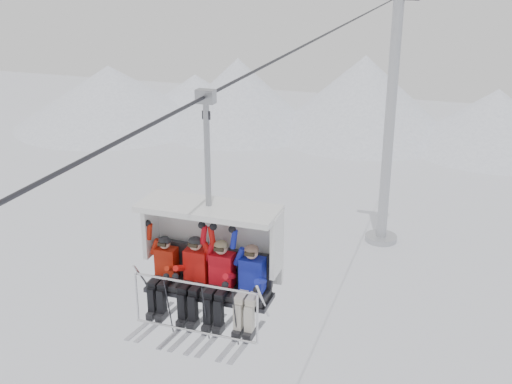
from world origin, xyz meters
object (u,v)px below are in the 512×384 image
(skier_far_left, at_px, (164,272))
(lift_tower_right, at_px, (388,142))
(skier_far_right, at_px, (250,284))
(skier_center_left, at_px, (194,275))
(skier_center_right, at_px, (220,279))
(chairlift_carrier, at_px, (213,245))

(skier_far_left, bearing_deg, lift_tower_right, 88.12)
(lift_tower_right, relative_size, skier_far_right, 7.99)
(skier_far_right, bearing_deg, skier_far_left, -179.58)
(skier_far_left, height_order, skier_center_left, skier_center_left)
(skier_center_right, relative_size, skier_far_right, 1.00)
(skier_center_right, bearing_deg, skier_far_right, 0.00)
(skier_far_left, distance_m, skier_center_left, 0.58)
(lift_tower_right, height_order, skier_far_left, lift_tower_right)
(skier_center_right, xyz_separation_m, skier_far_right, (0.54, 0.00, 0.00))
(chairlift_carrier, distance_m, skier_far_left, 1.00)
(chairlift_carrier, bearing_deg, skier_center_left, -126.64)
(lift_tower_right, bearing_deg, skier_center_right, -89.43)
(lift_tower_right, relative_size, skier_center_left, 7.99)
(skier_center_left, relative_size, skier_far_right, 1.00)
(chairlift_carrier, bearing_deg, skier_far_left, -158.69)
(lift_tower_right, xyz_separation_m, skier_far_right, (0.79, -24.63, 4.43))
(skier_far_right, bearing_deg, skier_center_left, 180.00)
(skier_far_left, relative_size, skier_far_right, 1.00)
(chairlift_carrier, height_order, skier_far_right, chairlift_carrier)
(skier_center_left, distance_m, skier_center_right, 0.47)
(skier_far_left, bearing_deg, skier_center_left, 1.14)
(skier_center_left, distance_m, skier_far_right, 1.02)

